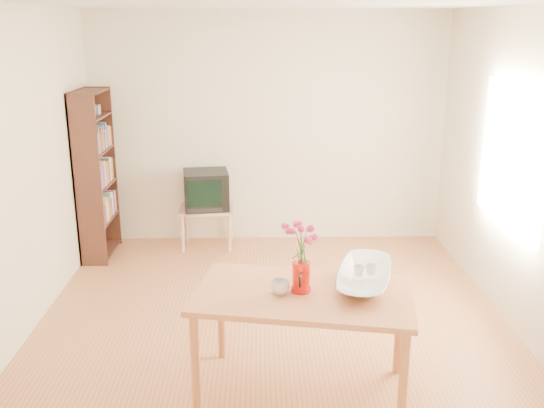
{
  "coord_description": "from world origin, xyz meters",
  "views": [
    {
      "loc": [
        -0.11,
        -4.56,
        2.45
      ],
      "look_at": [
        0.0,
        0.3,
        1.0
      ],
      "focal_mm": 40.0,
      "sensor_mm": 36.0,
      "label": 1
    }
  ],
  "objects_px": {
    "mug": "(280,287)",
    "bowl": "(366,248)",
    "television": "(206,189)",
    "table": "(303,303)",
    "pitcher": "(301,278)"
  },
  "relations": [
    {
      "from": "bowl",
      "to": "television",
      "type": "xyz_separation_m",
      "value": [
        -1.31,
        2.73,
        -0.32
      ]
    },
    {
      "from": "television",
      "to": "mug",
      "type": "bearing_deg",
      "value": -83.51
    },
    {
      "from": "mug",
      "to": "television",
      "type": "distance_m",
      "value": 3.0
    },
    {
      "from": "table",
      "to": "bowl",
      "type": "bearing_deg",
      "value": 30.39
    },
    {
      "from": "table",
      "to": "mug",
      "type": "bearing_deg",
      "value": -161.69
    },
    {
      "from": "table",
      "to": "television",
      "type": "relative_size",
      "value": 2.88
    },
    {
      "from": "television",
      "to": "bowl",
      "type": "bearing_deg",
      "value": -71.91
    },
    {
      "from": "bowl",
      "to": "television",
      "type": "relative_size",
      "value": 0.98
    },
    {
      "from": "mug",
      "to": "bowl",
      "type": "bearing_deg",
      "value": -162.77
    },
    {
      "from": "pitcher",
      "to": "bowl",
      "type": "xyz_separation_m",
      "value": [
        0.44,
        0.14,
        0.16
      ]
    },
    {
      "from": "mug",
      "to": "television",
      "type": "height_order",
      "value": "television"
    },
    {
      "from": "bowl",
      "to": "television",
      "type": "height_order",
      "value": "bowl"
    },
    {
      "from": "table",
      "to": "mug",
      "type": "relative_size",
      "value": 12.78
    },
    {
      "from": "table",
      "to": "bowl",
      "type": "height_order",
      "value": "bowl"
    },
    {
      "from": "pitcher",
      "to": "mug",
      "type": "height_order",
      "value": "pitcher"
    }
  ]
}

